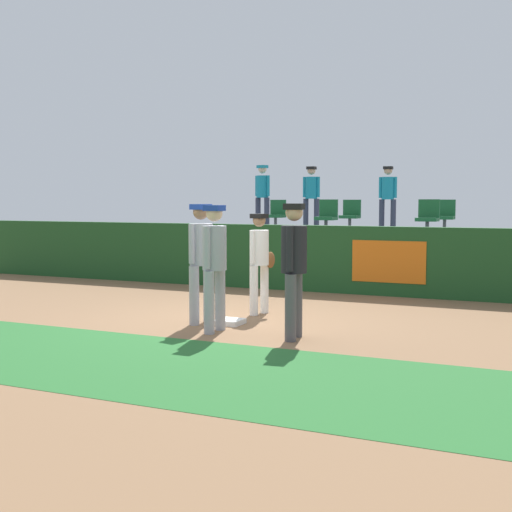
{
  "coord_description": "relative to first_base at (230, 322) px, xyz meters",
  "views": [
    {
      "loc": [
        4.78,
        -9.38,
        1.91
      ],
      "look_at": [
        0.15,
        0.82,
        1.0
      ],
      "focal_mm": 46.71,
      "sensor_mm": 36.0,
      "label": 1
    }
  ],
  "objects": [
    {
      "name": "seat_back_center",
      "position": [
        -0.25,
        7.44,
        1.56
      ],
      "size": [
        0.47,
        0.44,
        0.84
      ],
      "color": "#4C4C51",
      "rests_on": "bleacher_platform"
    },
    {
      "name": "ground_plane",
      "position": [
        -0.15,
        0.18,
        -0.04
      ],
      "size": [
        60.0,
        60.0,
        0.0
      ],
      "primitive_type": "plane",
      "color": "#846042"
    },
    {
      "name": "seat_back_right",
      "position": [
        2.13,
        7.44,
        1.56
      ],
      "size": [
        0.45,
        0.44,
        0.84
      ],
      "color": "#4C4C51",
      "rests_on": "bleacher_platform"
    },
    {
      "name": "seat_back_left",
      "position": [
        -2.32,
        7.44,
        1.56
      ],
      "size": [
        0.44,
        0.44,
        0.84
      ],
      "color": "#4C4C51",
      "rests_on": "bleacher_platform"
    },
    {
      "name": "player_umpire",
      "position": [
        1.31,
        -0.62,
        1.06
      ],
      "size": [
        0.4,
        0.53,
        1.89
      ],
      "rotation": [
        0.0,
        0.0,
        -1.46
      ],
      "color": "#4C4C51",
      "rests_on": "ground_plane"
    },
    {
      "name": "seat_front_center",
      "position": [
        -0.29,
        5.64,
        1.56
      ],
      "size": [
        0.44,
        0.44,
        0.84
      ],
      "color": "#4C4C51",
      "rests_on": "bleacher_platform"
    },
    {
      "name": "player_runner_visitor",
      "position": [
        0.07,
        -0.63,
        1.04
      ],
      "size": [
        0.36,
        0.52,
        1.87
      ],
      "rotation": [
        0.0,
        0.0,
        -1.59
      ],
      "color": "#9EA3AD",
      "rests_on": "ground_plane"
    },
    {
      "name": "player_fielder_home",
      "position": [
        0.04,
        1.08,
        0.95
      ],
      "size": [
        0.41,
        0.52,
        1.71
      ],
      "rotation": [
        0.0,
        0.0,
        -1.78
      ],
      "color": "white",
      "rests_on": "ground_plane"
    },
    {
      "name": "spectator_casual",
      "position": [
        0.46,
        8.53,
        2.09
      ],
      "size": [
        0.48,
        0.34,
        1.73
      ],
      "rotation": [
        0.0,
        0.0,
        3.19
      ],
      "color": "#33384C",
      "rests_on": "bleacher_platform"
    },
    {
      "name": "bleacher_platform",
      "position": [
        -0.15,
        6.77,
        0.52
      ],
      "size": [
        18.0,
        4.8,
        1.13
      ],
      "primitive_type": "cube",
      "color": "#59595E",
      "rests_on": "ground_plane"
    },
    {
      "name": "seat_front_right",
      "position": [
        2.03,
        5.64,
        1.56
      ],
      "size": [
        0.46,
        0.44,
        0.84
      ],
      "color": "#4C4C51",
      "rests_on": "bleacher_platform"
    },
    {
      "name": "field_wall",
      "position": [
        -0.14,
        4.2,
        0.67
      ],
      "size": [
        18.0,
        0.26,
        1.41
      ],
      "color": "#19471E",
      "rests_on": "ground_plane"
    },
    {
      "name": "first_base",
      "position": [
        0.0,
        0.0,
        0.0
      ],
      "size": [
        0.4,
        0.4,
        0.08
      ],
      "primitive_type": "cube",
      "color": "white",
      "rests_on": "ground_plane"
    },
    {
      "name": "spectator_hooded",
      "position": [
        -1.75,
        8.63,
        2.12
      ],
      "size": [
        0.5,
        0.35,
        1.77
      ],
      "rotation": [
        0.0,
        0.0,
        3.19
      ],
      "color": "#33384C",
      "rests_on": "bleacher_platform"
    },
    {
      "name": "player_coach_visitor",
      "position": [
        -0.44,
        -0.11,
        1.05
      ],
      "size": [
        0.42,
        0.52,
        1.88
      ],
      "rotation": [
        0.0,
        0.0,
        -1.78
      ],
      "color": "#9EA3AD",
      "rests_on": "ground_plane"
    },
    {
      "name": "grass_foreground_strip",
      "position": [
        -0.15,
        -2.68,
        -0.04
      ],
      "size": [
        18.0,
        2.8,
        0.01
      ],
      "primitive_type": "cube",
      "color": "#26662B",
      "rests_on": "ground_plane"
    },
    {
      "name": "spectator_capped",
      "position": [
        -3.23,
        8.56,
        2.16
      ],
      "size": [
        0.5,
        0.43,
        1.84
      ],
      "rotation": [
        0.0,
        0.0,
        2.87
      ],
      "color": "#33384C",
      "rests_on": "bleacher_platform"
    }
  ]
}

